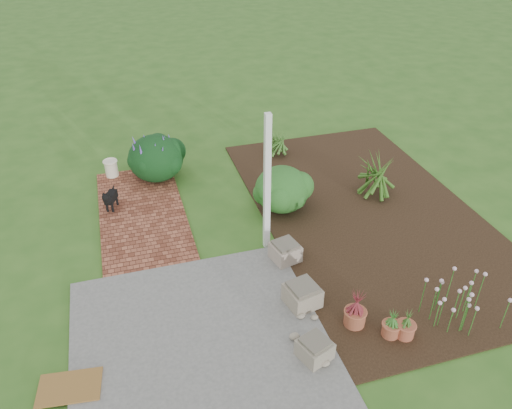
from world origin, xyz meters
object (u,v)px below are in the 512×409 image
object	(u,v)px
black_dog	(110,198)
cream_ceramic_urn	(111,168)
evergreen_shrub	(282,188)
stone_trough_near	(315,349)

from	to	relation	value
black_dog	cream_ceramic_urn	size ratio (longest dim) A/B	1.40
cream_ceramic_urn	black_dog	bearing A→B (deg)	-93.32
evergreen_shrub	black_dog	bearing A→B (deg)	164.82
black_dog	evergreen_shrub	distance (m)	3.31
evergreen_shrub	stone_trough_near	bearing A→B (deg)	-102.06
stone_trough_near	cream_ceramic_urn	size ratio (longest dim) A/B	1.10
cream_ceramic_urn	evergreen_shrub	bearing A→B (deg)	-35.47
stone_trough_near	black_dog	size ratio (longest dim) A/B	0.78
stone_trough_near	evergreen_shrub	xyz separation A→B (m)	(0.76, 3.57, 0.30)
stone_trough_near	cream_ceramic_urn	bearing A→B (deg)	112.06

